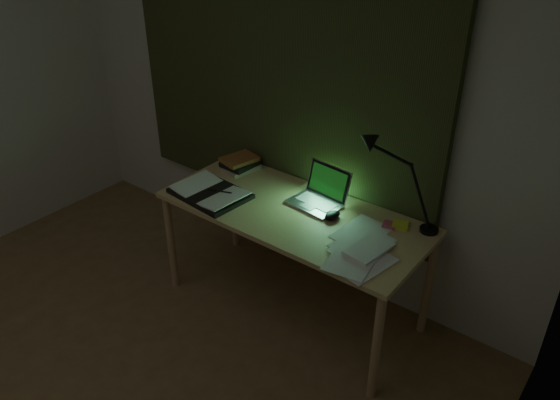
{
  "coord_description": "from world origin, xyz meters",
  "views": [
    {
      "loc": [
        1.93,
        -0.51,
        2.28
      ],
      "look_at": [
        0.41,
        1.47,
        0.82
      ],
      "focal_mm": 35.0,
      "sensor_mm": 36.0,
      "label": 1
    }
  ],
  "objects_px": {
    "book_stack": "(241,163)",
    "desk_lamp": "(436,187)",
    "laptop": "(315,189)",
    "loose_papers": "(360,245)",
    "open_textbook": "(210,193)",
    "desk": "(292,261)"
  },
  "relations": [
    {
      "from": "book_stack",
      "to": "desk_lamp",
      "type": "relative_size",
      "value": 0.4
    },
    {
      "from": "laptop",
      "to": "loose_papers",
      "type": "bearing_deg",
      "value": -19.18
    },
    {
      "from": "desk",
      "to": "open_textbook",
      "type": "height_order",
      "value": "open_textbook"
    },
    {
      "from": "desk",
      "to": "loose_papers",
      "type": "height_order",
      "value": "loose_papers"
    },
    {
      "from": "open_textbook",
      "to": "desk_lamp",
      "type": "xyz_separation_m",
      "value": [
        1.17,
        0.42,
        0.25
      ]
    },
    {
      "from": "desk",
      "to": "book_stack",
      "type": "height_order",
      "value": "book_stack"
    },
    {
      "from": "laptop",
      "to": "loose_papers",
      "type": "distance_m",
      "value": 0.46
    },
    {
      "from": "desk",
      "to": "desk_lamp",
      "type": "bearing_deg",
      "value": 21.25
    },
    {
      "from": "laptop",
      "to": "open_textbook",
      "type": "distance_m",
      "value": 0.62
    },
    {
      "from": "loose_papers",
      "to": "desk_lamp",
      "type": "bearing_deg",
      "value": 57.81
    },
    {
      "from": "open_textbook",
      "to": "desk_lamp",
      "type": "relative_size",
      "value": 0.82
    },
    {
      "from": "laptop",
      "to": "loose_papers",
      "type": "height_order",
      "value": "laptop"
    },
    {
      "from": "desk",
      "to": "laptop",
      "type": "relative_size",
      "value": 4.76
    },
    {
      "from": "desk",
      "to": "loose_papers",
      "type": "distance_m",
      "value": 0.6
    },
    {
      "from": "desk_lamp",
      "to": "laptop",
      "type": "bearing_deg",
      "value": -174.1
    },
    {
      "from": "laptop",
      "to": "open_textbook",
      "type": "xyz_separation_m",
      "value": [
        -0.54,
        -0.28,
        -0.08
      ]
    },
    {
      "from": "book_stack",
      "to": "loose_papers",
      "type": "height_order",
      "value": "book_stack"
    },
    {
      "from": "laptop",
      "to": "book_stack",
      "type": "xyz_separation_m",
      "value": [
        -0.63,
        0.09,
        -0.06
      ]
    },
    {
      "from": "book_stack",
      "to": "desk_lamp",
      "type": "distance_m",
      "value": 1.27
    },
    {
      "from": "laptop",
      "to": "desk_lamp",
      "type": "bearing_deg",
      "value": 19.38
    },
    {
      "from": "laptop",
      "to": "desk_lamp",
      "type": "distance_m",
      "value": 0.66
    },
    {
      "from": "book_stack",
      "to": "desk_lamp",
      "type": "bearing_deg",
      "value": 2.73
    }
  ]
}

